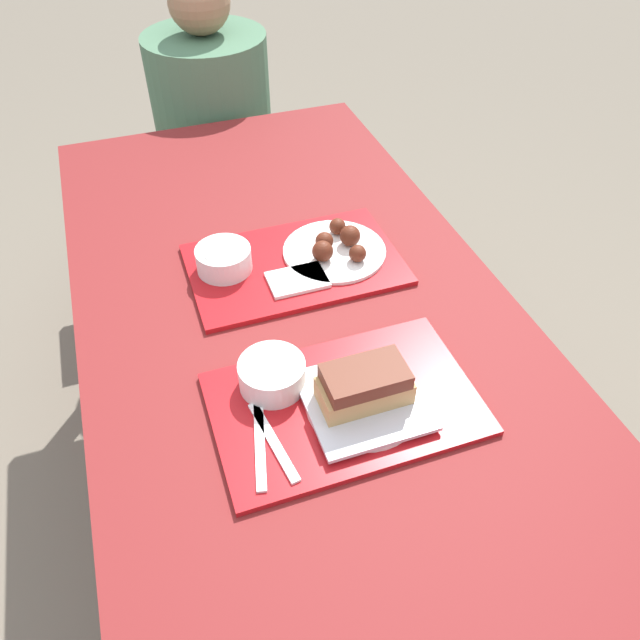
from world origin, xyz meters
name	(u,v)px	position (x,y,z in m)	size (l,w,h in m)	color
ground_plane	(309,516)	(0.00, 0.00, 0.00)	(12.00, 12.00, 0.00)	#706656
picnic_table	(305,353)	(0.00, 0.00, 0.65)	(0.85, 1.80, 0.74)	maroon
picnic_bench_far	(209,193)	(0.00, 1.12, 0.38)	(0.81, 0.28, 0.45)	maroon
tray_near	(344,404)	(0.00, -0.22, 0.75)	(0.45, 0.29, 0.01)	#B21419
tray_far	(295,264)	(0.04, 0.17, 0.75)	(0.45, 0.29, 0.01)	#B21419
bowl_coleslaw_near	(272,373)	(-0.10, -0.14, 0.78)	(0.12, 0.12, 0.05)	white
brisket_sandwich_plate	(364,392)	(0.03, -0.24, 0.79)	(0.20, 0.20, 0.09)	white
plastic_fork_near	(260,445)	(-0.16, -0.26, 0.76)	(0.05, 0.17, 0.00)	white
plastic_knife_near	(273,441)	(-0.14, -0.26, 0.76)	(0.04, 0.17, 0.00)	white
condiment_packet	(333,373)	(0.00, -0.16, 0.76)	(0.04, 0.03, 0.01)	#A59E93
bowl_coleslaw_far	(224,258)	(-0.11, 0.20, 0.78)	(0.12, 0.12, 0.05)	white
wings_plate_far	(336,247)	(0.13, 0.17, 0.77)	(0.22, 0.22, 0.05)	white
napkin_far	(297,280)	(0.02, 0.11, 0.76)	(0.12, 0.08, 0.01)	white
person_seated_across	(211,101)	(0.05, 1.12, 0.71)	(0.38, 0.38, 0.65)	#477051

